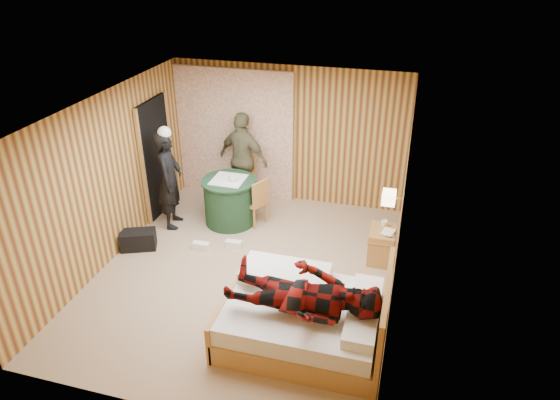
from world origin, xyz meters
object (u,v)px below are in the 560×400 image
(chair_far, at_px, (243,176))
(chair_near, at_px, (257,199))
(man_at_table, at_px, (243,159))
(woman_standing, at_px, (170,180))
(bed, at_px, (305,317))
(round_table, at_px, (230,201))
(man_on_bed, at_px, (304,286))
(duffel_bag, at_px, (138,240))
(nightstand, at_px, (381,244))
(wall_lamp, at_px, (389,197))

(chair_far, xyz_separation_m, chair_near, (0.48, -0.67, -0.05))
(man_at_table, bearing_deg, woman_standing, 67.67)
(bed, bearing_deg, round_table, 127.97)
(round_table, relative_size, woman_standing, 0.54)
(bed, distance_m, man_on_bed, 0.68)
(round_table, distance_m, man_at_table, 0.89)
(round_table, height_order, duffel_bag, round_table)
(bed, bearing_deg, chair_far, 121.03)
(chair_near, bearing_deg, bed, 54.82)
(nightstand, distance_m, duffel_bag, 3.80)
(bed, relative_size, round_table, 2.12)
(chair_far, bearing_deg, man_on_bed, -65.94)
(chair_near, bearing_deg, man_at_table, -121.99)
(wall_lamp, bearing_deg, man_on_bed, -114.25)
(nightstand, relative_size, chair_near, 0.64)
(bed, height_order, nightstand, bed)
(nightstand, distance_m, chair_near, 2.22)
(bed, distance_m, round_table, 3.03)
(duffel_bag, xyz_separation_m, man_on_bed, (3.00, -1.45, 0.79))
(chair_far, height_order, man_at_table, man_at_table)
(chair_far, relative_size, woman_standing, 0.55)
(chair_near, height_order, man_at_table, man_at_table)
(round_table, height_order, woman_standing, woman_standing)
(round_table, distance_m, chair_far, 0.74)
(nightstand, bearing_deg, chair_far, 155.64)
(woman_standing, bearing_deg, man_on_bed, -141.85)
(bed, xyz_separation_m, man_at_table, (-1.87, 3.16, 0.57))
(man_at_table, bearing_deg, duffel_bag, 77.23)
(bed, xyz_separation_m, chair_near, (-1.40, 2.44, 0.19))
(nightstand, xyz_separation_m, woman_standing, (-3.52, 0.13, 0.58))
(man_on_bed, bearing_deg, round_table, 125.79)
(bed, xyz_separation_m, round_table, (-1.87, 2.39, 0.11))
(duffel_bag, relative_size, woman_standing, 0.32)
(chair_far, distance_m, man_on_bed, 3.86)
(woman_standing, xyz_separation_m, man_on_bed, (2.79, -2.28, 0.10))
(wall_lamp, bearing_deg, chair_near, 156.56)
(man_at_table, bearing_deg, bed, 137.66)
(wall_lamp, bearing_deg, man_at_table, 147.87)
(round_table, height_order, man_at_table, man_at_table)
(chair_far, height_order, woman_standing, woman_standing)
(bed, xyz_separation_m, nightstand, (0.75, 1.93, -0.03))
(chair_far, bearing_deg, chair_near, -60.28)
(nightstand, bearing_deg, round_table, 169.93)
(nightstand, height_order, man_at_table, man_at_table)
(round_table, bearing_deg, man_at_table, 90.00)
(man_at_table, height_order, man_on_bed, man_on_bed)
(wall_lamp, xyz_separation_m, round_table, (-2.66, 0.90, -0.89))
(round_table, xyz_separation_m, woman_standing, (-0.91, -0.33, 0.43))
(wall_lamp, relative_size, chair_near, 0.31)
(wall_lamp, height_order, bed, wall_lamp)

